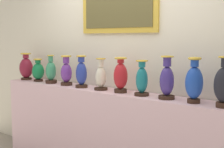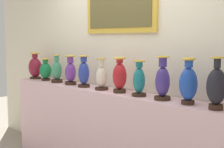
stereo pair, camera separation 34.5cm
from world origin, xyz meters
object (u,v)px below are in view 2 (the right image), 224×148
(vase_cobalt, at_px, (84,73))
(vase_ivory, at_px, (102,77))
(vase_burgundy, at_px, (35,67))
(vase_emerald, at_px, (46,70))
(vase_onyx, at_px, (216,87))
(vase_jade, at_px, (57,71))
(vase_sapphire, at_px, (188,83))
(vase_violet, at_px, (70,72))
(vase_crimson, at_px, (120,76))
(vase_indigo, at_px, (163,81))
(vase_teal, at_px, (139,80))

(vase_cobalt, distance_m, vase_ivory, 0.30)
(vase_cobalt, bearing_deg, vase_burgundy, 178.85)
(vase_emerald, bearing_deg, vase_onyx, -0.84)
(vase_jade, bearing_deg, vase_onyx, -0.71)
(vase_sapphire, bearing_deg, vase_violet, 179.54)
(vase_ivory, xyz_separation_m, vase_sapphire, (1.15, -0.01, 0.04))
(vase_crimson, relative_size, vase_onyx, 0.88)
(vase_cobalt, bearing_deg, vase_crimson, 1.96)
(vase_burgundy, distance_m, vase_onyx, 2.85)
(vase_burgundy, bearing_deg, vase_onyx, -0.87)
(vase_indigo, xyz_separation_m, vase_sapphire, (0.29, -0.01, 0.01))
(vase_violet, relative_size, vase_ivory, 1.03)
(vase_burgundy, bearing_deg, vase_indigo, -0.27)
(vase_crimson, height_order, vase_onyx, vase_onyx)
(vase_crimson, height_order, vase_teal, vase_crimson)
(vase_emerald, distance_m, vase_ivory, 1.15)
(vase_violet, bearing_deg, vase_emerald, 179.77)
(vase_cobalt, relative_size, vase_onyx, 0.88)
(vase_crimson, bearing_deg, vase_jade, -179.40)
(vase_ivory, bearing_deg, vase_teal, -0.92)
(vase_violet, xyz_separation_m, vase_onyx, (2.00, -0.04, 0.03))
(vase_emerald, bearing_deg, vase_jade, -1.85)
(vase_crimson, xyz_separation_m, vase_indigo, (0.58, -0.01, -0.00))
(vase_cobalt, relative_size, vase_ivory, 1.06)
(vase_onyx, bearing_deg, vase_burgundy, 179.13)
(vase_emerald, xyz_separation_m, vase_teal, (1.72, -0.01, 0.02))
(vase_burgundy, bearing_deg, vase_teal, -0.49)
(vase_crimson, bearing_deg, vase_cobalt, -178.04)
(vase_emerald, xyz_separation_m, vase_crimson, (1.43, 0.00, 0.04))
(vase_onyx, bearing_deg, vase_cobalt, 179.31)
(vase_jade, bearing_deg, vase_burgundy, 178.48)
(vase_emerald, relative_size, vase_violet, 0.83)
(vase_jade, height_order, vase_violet, vase_violet)
(vase_indigo, bearing_deg, vase_emerald, 179.85)
(vase_ivory, height_order, vase_indigo, vase_indigo)
(vase_violet, bearing_deg, vase_jade, -178.67)
(vase_crimson, relative_size, vase_teal, 1.05)
(vase_jade, distance_m, vase_cobalt, 0.57)
(vase_jade, bearing_deg, vase_sapphire, -0.20)
(vase_burgundy, xyz_separation_m, vase_emerald, (0.28, -0.01, -0.03))
(vase_violet, distance_m, vase_onyx, 2.00)
(vase_jade, bearing_deg, vase_indigo, 0.13)
(vase_violet, xyz_separation_m, vase_ivory, (0.58, 0.00, -0.02))
(vase_violet, relative_size, vase_indigo, 0.89)
(vase_violet, distance_m, vase_sapphire, 1.72)
(vase_cobalt, relative_size, vase_crimson, 1.00)
(vase_crimson, relative_size, vase_indigo, 0.91)
(vase_cobalt, xyz_separation_m, vase_crimson, (0.58, 0.02, 0.01))
(vase_ivory, bearing_deg, vase_emerald, 179.90)
(vase_cobalt, xyz_separation_m, vase_teal, (0.87, 0.01, -0.01))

